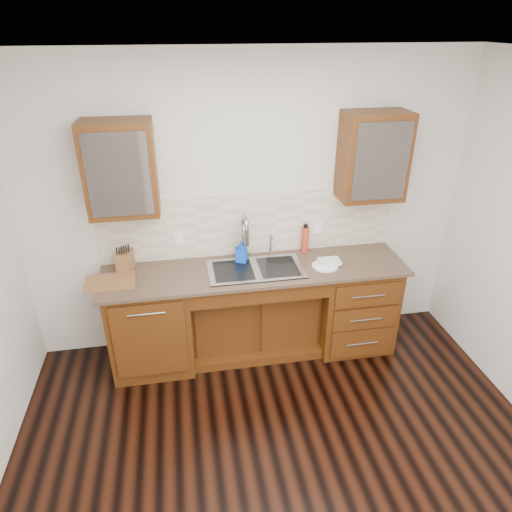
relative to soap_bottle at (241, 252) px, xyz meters
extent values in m
cube|color=black|center=(0.10, -1.57, -1.06)|extent=(4.00, 3.50, 0.10)
cube|color=white|center=(0.10, -1.57, 1.74)|extent=(4.00, 3.50, 0.10)
cube|color=silver|center=(0.10, 0.23, 0.34)|extent=(4.00, 0.10, 2.70)
cube|color=#593014|center=(-0.85, -0.13, -0.57)|extent=(0.70, 0.62, 0.88)
cube|color=#593014|center=(0.10, -0.04, -0.66)|extent=(1.20, 0.44, 0.70)
cube|color=#593014|center=(1.05, -0.13, -0.57)|extent=(0.70, 0.62, 0.88)
cube|color=#84705B|center=(0.10, -0.15, -0.12)|extent=(2.70, 0.65, 0.03)
cube|color=beige|center=(0.10, 0.16, 0.19)|extent=(2.70, 0.02, 0.59)
cube|color=#9E9EA5|center=(0.10, -0.16, -0.19)|extent=(0.84, 0.46, 0.19)
cylinder|color=#999993|center=(0.03, 0.07, 0.10)|extent=(0.04, 0.04, 0.40)
cylinder|color=#999993|center=(0.28, 0.08, 0.02)|extent=(0.02, 0.02, 0.24)
cube|color=#593014|center=(-0.95, 0.01, 0.81)|extent=(0.55, 0.34, 0.75)
cube|color=#593014|center=(1.15, 0.01, 0.81)|extent=(0.55, 0.34, 0.75)
cube|color=white|center=(-0.55, 0.15, 0.11)|extent=(0.08, 0.01, 0.12)
cube|color=white|center=(0.75, 0.15, 0.11)|extent=(0.08, 0.01, 0.12)
imported|color=blue|center=(0.00, 0.00, 0.00)|extent=(0.12, 0.12, 0.21)
cylinder|color=red|center=(0.62, 0.10, 0.02)|extent=(0.09, 0.09, 0.25)
cylinder|color=white|center=(0.72, -0.22, -0.10)|extent=(0.31, 0.31, 0.01)
cube|color=white|center=(0.77, -0.18, -0.07)|extent=(0.19, 0.14, 0.03)
cube|color=brown|center=(-1.02, 0.00, -0.01)|extent=(0.15, 0.20, 0.19)
cube|color=brown|center=(-1.14, -0.18, -0.09)|extent=(0.42, 0.31, 0.02)
imported|color=white|center=(-0.99, 0.01, 0.76)|extent=(0.14, 0.14, 0.10)
imported|color=white|center=(-0.83, 0.01, 0.75)|extent=(0.10, 0.10, 0.09)
imported|color=silver|center=(1.05, 0.01, 0.76)|extent=(0.15, 0.15, 0.10)
imported|color=white|center=(1.27, 0.01, 0.76)|extent=(0.13, 0.13, 0.10)
camera|label=1|loc=(-0.50, -3.61, 1.86)|focal=32.00mm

